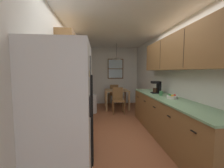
{
  "coord_description": "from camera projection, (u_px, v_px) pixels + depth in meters",
  "views": [
    {
      "loc": [
        -0.52,
        -2.95,
        1.46
      ],
      "look_at": [
        -0.1,
        1.19,
        1.1
      ],
      "focal_mm": 23.07,
      "sensor_mm": 36.0,
      "label": 1
    }
  ],
  "objects": [
    {
      "name": "storage_canister",
      "position": [
        75.0,
        94.0,
        3.08
      ],
      "size": [
        0.13,
        0.13,
        0.17
      ],
      "color": "#265999",
      "rests_on": "counter_left"
    },
    {
      "name": "stove_range",
      "position": [
        71.0,
        128.0,
        2.52
      ],
      "size": [
        0.66,
        0.63,
        1.1
      ],
      "color": "black",
      "rests_on": "ground"
    },
    {
      "name": "fruit_bowl",
      "position": [
        172.0,
        97.0,
        3.01
      ],
      "size": [
        0.22,
        0.22,
        0.09
      ],
      "color": "silver",
      "rests_on": "counter_right"
    },
    {
      "name": "dining_table",
      "position": [
        117.0,
        93.0,
        5.71
      ],
      "size": [
        0.9,
        0.87,
        0.74
      ],
      "color": "#A87F51",
      "rests_on": "ground"
    },
    {
      "name": "upper_cabinets_right",
      "position": [
        178.0,
        52.0,
        2.99
      ],
      "size": [
        0.33,
        2.89,
        0.73
      ],
      "color": "brown"
    },
    {
      "name": "wall_left",
      "position": [
        66.0,
        79.0,
        3.85
      ],
      "size": [
        0.1,
        9.0,
        2.55
      ],
      "primitive_type": "cube",
      "color": "silver",
      "rests_on": "ground"
    },
    {
      "name": "counter_left",
      "position": [
        79.0,
        111.0,
        3.68
      ],
      "size": [
        0.64,
        1.7,
        0.9
      ],
      "color": "brown",
      "rests_on": "ground"
    },
    {
      "name": "ceiling_slab",
      "position": [
        117.0,
        30.0,
        3.87
      ],
      "size": [
        4.4,
        9.0,
        0.08
      ],
      "primitive_type": "cube",
      "color": "white"
    },
    {
      "name": "upper_cabinets_left",
      "position": [
        72.0,
        54.0,
        3.49
      ],
      "size": [
        0.33,
        1.78,
        0.73
      ],
      "color": "brown"
    },
    {
      "name": "wall_right",
      "position": [
        163.0,
        78.0,
        4.12
      ],
      "size": [
        0.1,
        9.0,
        2.55
      ],
      "primitive_type": "cube",
      "color": "silver",
      "rests_on": "ground"
    },
    {
      "name": "dining_chair_far",
      "position": [
        114.0,
        94.0,
        6.35
      ],
      "size": [
        0.44,
        0.44,
        0.9
      ],
      "color": "brown",
      "rests_on": "ground"
    },
    {
      "name": "back_window",
      "position": [
        116.0,
        69.0,
        6.54
      ],
      "size": [
        0.71,
        0.05,
        0.9
      ],
      "color": "brown"
    },
    {
      "name": "pendant_light",
      "position": [
        117.0,
        58.0,
        5.59
      ],
      "size": [
        0.33,
        0.33,
        0.62
      ],
      "color": "black"
    },
    {
      "name": "mug_by_coffeemaker",
      "position": [
        161.0,
        93.0,
        3.39
      ],
      "size": [
        0.11,
        0.08,
        0.11
      ],
      "color": "#3F7F4C",
      "rests_on": "counter_right"
    },
    {
      "name": "trash_bin",
      "position": [
        93.0,
        104.0,
        5.09
      ],
      "size": [
        0.29,
        0.29,
        0.65
      ],
      "primitive_type": "cylinder",
      "color": "silver",
      "rests_on": "ground"
    },
    {
      "name": "dining_chair_near",
      "position": [
        118.0,
        99.0,
        5.08
      ],
      "size": [
        0.4,
        0.4,
        0.9
      ],
      "color": "brown",
      "rests_on": "ground"
    },
    {
      "name": "dish_towel",
      "position": [
        92.0,
        123.0,
        2.71
      ],
      "size": [
        0.02,
        0.16,
        0.24
      ],
      "primitive_type": "cube",
      "color": "white"
    },
    {
      "name": "ground_plane",
      "position": [
        116.0,
        123.0,
        4.09
      ],
      "size": [
        12.0,
        12.0,
        0.0
      ],
      "primitive_type": "plane",
      "color": "brown"
    },
    {
      "name": "coffee_maker",
      "position": [
        157.0,
        87.0,
        3.76
      ],
      "size": [
        0.22,
        0.18,
        0.31
      ],
      "color": "black",
      "rests_on": "counter_right"
    },
    {
      "name": "counter_right",
      "position": [
        168.0,
        118.0,
        3.14
      ],
      "size": [
        0.64,
        3.21,
        0.9
      ],
      "color": "brown",
      "rests_on": "ground"
    },
    {
      "name": "refrigerator",
      "position": [
        62.0,
        117.0,
        1.77
      ],
      "size": [
        0.72,
        0.79,
        1.8
      ],
      "color": "white",
      "rests_on": "ground"
    },
    {
      "name": "microwave_over_range",
      "position": [
        62.0,
        59.0,
        2.41
      ],
      "size": [
        0.39,
        0.62,
        0.32
      ],
      "color": "silver"
    },
    {
      "name": "wall_back",
      "position": [
        109.0,
        76.0,
        6.61
      ],
      "size": [
        4.4,
        0.1,
        2.55
      ],
      "primitive_type": "cube",
      "color": "silver",
      "rests_on": "ground"
    }
  ]
}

